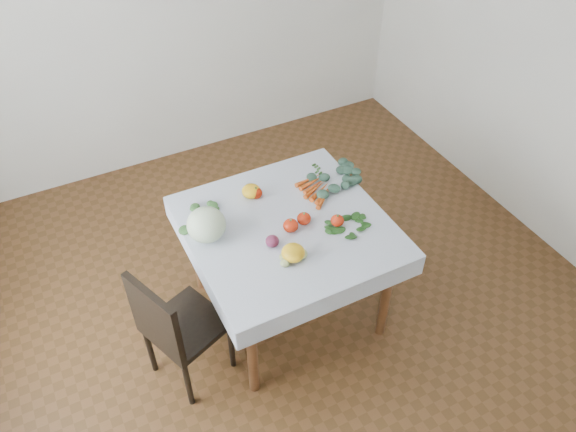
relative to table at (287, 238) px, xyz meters
name	(u,v)px	position (x,y,z in m)	size (l,w,h in m)	color
ground	(287,307)	(0.00, 0.00, -0.65)	(4.00, 4.00, 0.00)	brown
back_wall	(165,1)	(0.00, 2.00, 0.70)	(4.00, 0.04, 2.70)	silver
table	(287,238)	(0.00, 0.00, 0.00)	(1.00, 1.00, 0.75)	brown
tablecloth	(287,225)	(0.00, 0.00, 0.10)	(1.12, 1.12, 0.01)	silver
chair	(173,326)	(-0.78, -0.18, -0.16)	(0.50, 0.50, 0.86)	black
cabbage	(206,225)	(-0.44, 0.11, 0.20)	(0.22, 0.22, 0.20)	silver
tomato_a	(256,193)	(-0.06, 0.30, 0.14)	(0.08, 0.08, 0.07)	red
tomato_b	(291,226)	(0.00, -0.05, 0.14)	(0.09, 0.09, 0.08)	red
tomato_c	(304,219)	(0.09, -0.03, 0.14)	(0.08, 0.08, 0.07)	red
tomato_d	(337,221)	(0.26, -0.13, 0.14)	(0.08, 0.08, 0.07)	red
heirloom_back	(251,191)	(-0.08, 0.33, 0.14)	(0.11, 0.11, 0.08)	yellow
heirloom_front	(293,253)	(-0.09, -0.25, 0.15)	(0.13, 0.13, 0.09)	yellow
onion_a	(272,241)	(-0.15, -0.11, 0.14)	(0.08, 0.08, 0.07)	#5C1A31
onion_b	(288,253)	(-0.11, -0.23, 0.13)	(0.07, 0.07, 0.06)	#5C1A31
tomatillo_cluster	(293,257)	(-0.10, -0.26, 0.12)	(0.09, 0.12, 0.04)	tan
carrot_bunch	(317,188)	(0.30, 0.19, 0.12)	(0.21, 0.30, 0.03)	#D85518
kale_bunch	(334,178)	(0.45, 0.23, 0.12)	(0.29, 0.27, 0.04)	#375B47
basil_bunch	(350,228)	(0.31, -0.19, 0.11)	(0.27, 0.23, 0.01)	#22531A
dill_bunch	(197,217)	(-0.44, 0.29, 0.11)	(0.25, 0.18, 0.02)	#427435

